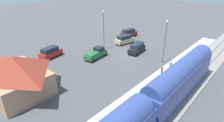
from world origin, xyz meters
The scene contains 13 objects.
ground_plane centered at (0.00, 0.00, 0.00)m, with size 200.00×200.00×0.00m, color #4C4C4F.
railway_track centered at (-14.00, 0.00, 0.09)m, with size 4.80×70.00×0.30m.
platform centered at (-10.00, 0.00, 0.15)m, with size 3.20×46.00×0.30m.
station_building centered at (4.00, 22.00, 3.03)m, with size 10.36×7.91×5.80m.
pedestrian_on_platform centered at (-9.74, 3.97, 1.28)m, with size 0.36×0.36×1.71m.
pedestrian_waiting_far centered at (-10.06, 1.31, 1.28)m, with size 0.36×0.36×1.71m.
suv_black centered at (-0.44, -2.36, 1.15)m, with size 2.52×5.09×2.22m.
pickup_green centered at (4.35, 5.62, 1.03)m, with size 2.54×5.58×2.14m.
suv_red centered at (11.75, 11.68, 1.15)m, with size 2.72×5.15×2.22m.
suv_maroon centered at (8.03, -10.87, 1.15)m, with size 2.68×5.14×2.22m.
suv_tan centered at (5.30, -5.41, 1.15)m, with size 2.93×5.20×2.22m.
light_pole_near_platform centered at (-7.20, -1.45, 5.23)m, with size 0.44×0.44×8.41m.
light_pole_lot_center centered at (6.76, 0.67, 5.45)m, with size 0.44×0.44×8.82m.
Camera 1 is at (-21.53, 30.35, 15.72)m, focal length 29.72 mm.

